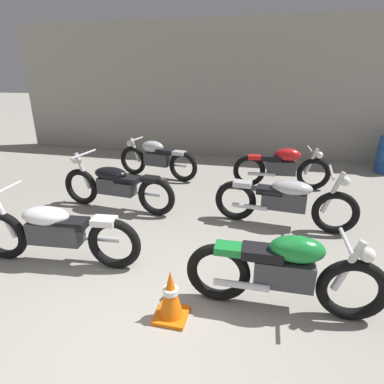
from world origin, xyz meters
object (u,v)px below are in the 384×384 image
(motorcycle_left_row_1, at_px, (116,185))
(traffic_cone, at_px, (171,296))
(motorcycle_right_row_2, at_px, (282,167))
(motorcycle_left_row_0, at_px, (55,231))
(motorcycle_left_row_2, at_px, (157,158))
(motorcycle_right_row_1, at_px, (285,200))
(motorcycle_right_row_0, at_px, (285,271))

(motorcycle_left_row_1, relative_size, traffic_cone, 4.02)
(motorcycle_right_row_2, bearing_deg, motorcycle_left_row_0, -128.27)
(motorcycle_left_row_1, bearing_deg, motorcycle_left_row_2, 87.34)
(motorcycle_left_row_0, bearing_deg, motorcycle_right_row_1, 31.64)
(motorcycle_right_row_0, bearing_deg, traffic_cone, -160.22)
(motorcycle_right_row_1, bearing_deg, traffic_cone, -115.78)
(motorcycle_right_row_1, height_order, traffic_cone, motorcycle_right_row_1)
(motorcycle_left_row_0, distance_m, motorcycle_right_row_0, 2.75)
(motorcycle_left_row_2, relative_size, motorcycle_right_row_0, 0.99)
(motorcycle_left_row_0, height_order, motorcycle_left_row_1, same)
(motorcycle_right_row_0, distance_m, motorcycle_right_row_2, 3.77)
(motorcycle_left_row_0, distance_m, motorcycle_right_row_2, 4.53)
(motorcycle_right_row_1, relative_size, motorcycle_right_row_2, 1.10)
(motorcycle_left_row_0, bearing_deg, traffic_cone, -19.61)
(motorcycle_right_row_0, xyz_separation_m, motorcycle_right_row_2, (0.06, 3.77, 0.00))
(motorcycle_right_row_1, relative_size, traffic_cone, 4.02)
(motorcycle_left_row_1, xyz_separation_m, motorcycle_right_row_0, (2.77, -1.95, 0.01))
(motorcycle_left_row_1, height_order, traffic_cone, motorcycle_left_row_1)
(motorcycle_right_row_1, bearing_deg, motorcycle_left_row_2, 145.55)
(motorcycle_left_row_1, xyz_separation_m, motorcycle_right_row_1, (2.83, -0.01, 0.00))
(motorcycle_right_row_0, xyz_separation_m, traffic_cone, (-1.06, -0.38, -0.20))
(motorcycle_left_row_1, distance_m, traffic_cone, 2.90)
(motorcycle_right_row_0, height_order, motorcycle_right_row_1, motorcycle_right_row_1)
(motorcycle_right_row_0, relative_size, traffic_cone, 3.65)
(motorcycle_left_row_1, height_order, motorcycle_right_row_0, motorcycle_left_row_1)
(motorcycle_right_row_1, distance_m, traffic_cone, 2.59)
(motorcycle_left_row_0, distance_m, motorcycle_left_row_1, 1.74)
(motorcycle_left_row_0, height_order, motorcycle_right_row_2, motorcycle_left_row_0)
(traffic_cone, bearing_deg, motorcycle_right_row_1, 64.22)
(motorcycle_left_row_1, bearing_deg, motorcycle_right_row_2, 32.75)
(motorcycle_left_row_2, height_order, traffic_cone, motorcycle_left_row_2)
(motorcycle_left_row_2, relative_size, motorcycle_right_row_1, 0.90)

